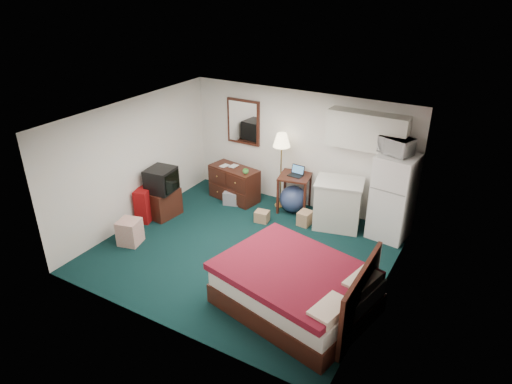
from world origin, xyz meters
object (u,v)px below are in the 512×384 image
Objects in this scene: fridge at (393,197)px; tv_stand at (162,202)px; kitchen_counter at (338,205)px; suitcase at (145,205)px; bed at (296,288)px; desk at (294,193)px; dresser at (234,183)px; floor_lamp at (281,171)px.

fridge is 4.64m from tv_stand.
kitchen_counter is 3.90m from suitcase.
fridge is at bearing 25.73° from tv_stand.
bed is at bearing -96.53° from fridge.
kitchen_counter is 1.37× the size of suitcase.
kitchen_counter is 1.07m from fridge.
tv_stand is (-2.29, -1.61, -0.11)m from desk.
dresser reaches higher than tv_stand.
dresser is 1.75× the size of tv_stand.
floor_lamp is 1.73× the size of kitchen_counter.
desk is 2.09m from fridge.
desk is (1.37, 0.22, 0.02)m from dresser.
kitchen_counter reaches higher than bed.
floor_lamp is 2.37× the size of suitcase.
dresser is 1.16× the size of kitchen_counter.
floor_lamp reaches higher than suitcase.
desk is 2.80m from tv_stand.
bed is 3.08× the size of suitcase.
floor_lamp is 1.00× the size of fridge.
floor_lamp is 2.08× the size of desk.
desk is at bearing 21.56° from suitcase.
desk is at bearing 18.87° from dresser.
bed is at bearing -75.71° from desk.
floor_lamp is 1.44m from kitchen_counter.
kitchen_counter reaches higher than tv_stand.
floor_lamp is at bearing 168.01° from desk.
suitcase is at bearing -153.38° from desk.
desk reaches higher than dresser.
floor_lamp is at bearing 157.68° from kitchen_counter.
floor_lamp is at bearing 133.76° from bed.
tv_stand is 0.91× the size of suitcase.
bed is (-0.65, -2.79, -0.49)m from fridge.
kitchen_counter is 0.58× the size of fridge.
tv_stand is at bearing 49.07° from suitcase.
desk is 0.37× the size of bed.
fridge reaches higher than tv_stand.
dresser is 0.67× the size of floor_lamp.
desk is 1.14× the size of suitcase.
dresser is 1.59× the size of suitcase.
dresser is at bearing 177.14° from desk.
floor_lamp reaches higher than bed.
fridge is (2.05, -0.05, 0.43)m from desk.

